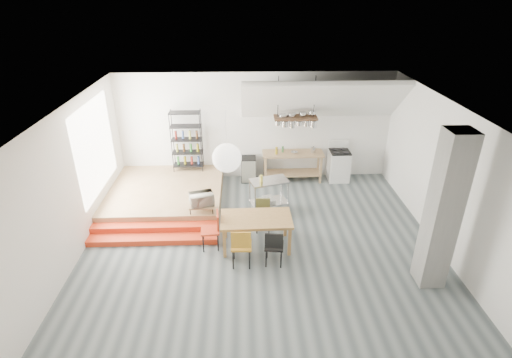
{
  "coord_description": "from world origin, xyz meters",
  "views": [
    {
      "loc": [
        -0.39,
        -7.72,
        5.4
      ],
      "look_at": [
        -0.08,
        0.8,
        1.21
      ],
      "focal_mm": 28.0,
      "sensor_mm": 36.0,
      "label": 1
    }
  ],
  "objects_px": {
    "stove": "(339,165)",
    "rolling_cart": "(269,192)",
    "dining_table": "(256,221)",
    "mini_fridge": "(249,169)"
  },
  "relations": [
    {
      "from": "stove",
      "to": "rolling_cart",
      "type": "distance_m",
      "value": 2.92
    },
    {
      "from": "stove",
      "to": "mini_fridge",
      "type": "xyz_separation_m",
      "value": [
        -2.72,
        0.04,
        -0.1
      ]
    },
    {
      "from": "rolling_cart",
      "to": "mini_fridge",
      "type": "distance_m",
      "value": 2.0
    },
    {
      "from": "stove",
      "to": "dining_table",
      "type": "distance_m",
      "value": 4.26
    },
    {
      "from": "stove",
      "to": "mini_fridge",
      "type": "height_order",
      "value": "stove"
    },
    {
      "from": "rolling_cart",
      "to": "stove",
      "type": "bearing_deg",
      "value": 24.88
    },
    {
      "from": "mini_fridge",
      "to": "rolling_cart",
      "type": "bearing_deg",
      "value": -75.83
    },
    {
      "from": "stove",
      "to": "rolling_cart",
      "type": "height_order",
      "value": "stove"
    },
    {
      "from": "dining_table",
      "to": "rolling_cart",
      "type": "height_order",
      "value": "rolling_cart"
    },
    {
      "from": "stove",
      "to": "rolling_cart",
      "type": "xyz_separation_m",
      "value": [
        -2.23,
        -1.88,
        0.13
      ]
    }
  ]
}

